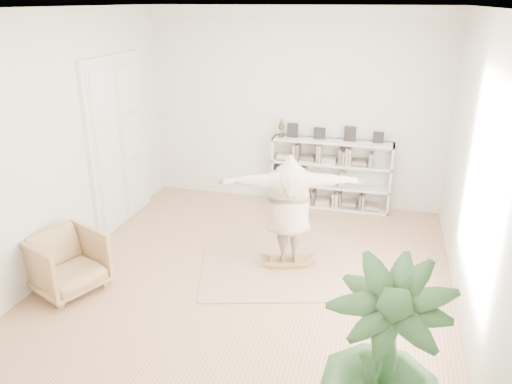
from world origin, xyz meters
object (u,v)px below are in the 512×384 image
at_px(armchair, 66,262).
at_px(houseplant, 381,364).
at_px(rocker_board, 288,261).
at_px(bookshelf, 330,175).
at_px(person, 289,207).

relative_size(armchair, houseplant, 0.50).
bearing_deg(rocker_board, houseplant, -80.85).
bearing_deg(armchair, rocker_board, -39.57).
bearing_deg(armchair, bookshelf, -15.16).
bearing_deg(rocker_board, bookshelf, 67.17).
bearing_deg(houseplant, armchair, 159.18).
relative_size(person, houseplant, 1.12).
xyz_separation_m(armchair, person, (2.74, 1.39, 0.54)).
distance_m(armchair, rocker_board, 3.09).
relative_size(bookshelf, houseplant, 1.23).
xyz_separation_m(bookshelf, armchair, (-3.04, -3.80, -0.23)).
bearing_deg(armchair, houseplant, -87.31).
bearing_deg(houseplant, bookshelf, 101.26).
xyz_separation_m(person, houseplant, (1.37, -2.96, -0.05)).
relative_size(rocker_board, houseplant, 0.33).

